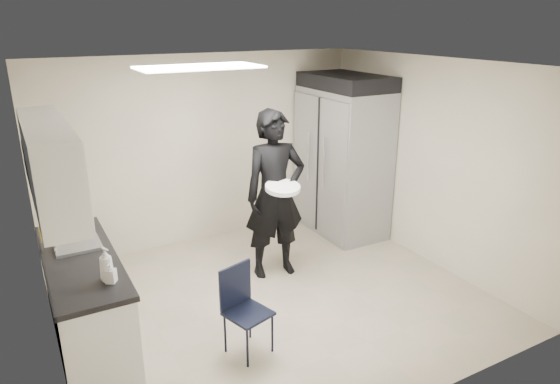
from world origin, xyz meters
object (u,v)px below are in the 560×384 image
folding_chair (248,314)px  man_tuxedo (275,195)px  lower_counter (86,302)px  commercial_fridge (343,162)px

folding_chair → man_tuxedo: (0.98, 1.29, 0.61)m
lower_counter → commercial_fridge: (3.78, 1.07, 0.62)m
man_tuxedo → commercial_fridge: bearing=32.9°
commercial_fridge → folding_chair: bearing=-141.1°
lower_counter → commercial_fridge: bearing=15.9°
folding_chair → man_tuxedo: man_tuxedo is taller
commercial_fridge → man_tuxedo: bearing=-154.5°
commercial_fridge → man_tuxedo: size_ratio=1.02×
lower_counter → commercial_fridge: size_ratio=0.90×
commercial_fridge → lower_counter: bearing=-164.1°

